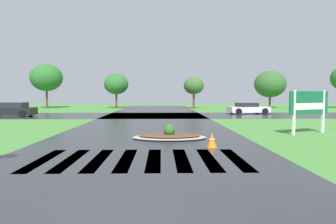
# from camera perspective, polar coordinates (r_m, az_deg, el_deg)

# --- Properties ---
(asphalt_roadway) EXTENTS (9.66, 80.00, 0.01)m
(asphalt_roadway) POSITION_cam_1_polar(r_m,az_deg,el_deg) (14.73, -3.93, -5.00)
(asphalt_roadway) COLOR #2B2B30
(asphalt_roadway) RESTS_ON ground
(asphalt_cross_road) EXTENTS (90.00, 8.69, 0.01)m
(asphalt_cross_road) POSITION_cam_1_polar(r_m,az_deg,el_deg) (30.62, -2.53, -0.63)
(asphalt_cross_road) COLOR #2B2B30
(asphalt_cross_road) RESTS_ON ground
(crosswalk_stripes) EXTENTS (6.75, 3.57, 0.01)m
(crosswalk_stripes) POSITION_cam_1_polar(r_m,az_deg,el_deg) (10.30, -5.13, -8.67)
(crosswalk_stripes) COLOR white
(crosswalk_stripes) RESTS_ON ground
(estate_billboard) EXTENTS (2.63, 1.28, 2.33)m
(estate_billboard) POSITION_cam_1_polar(r_m,az_deg,el_deg) (18.17, 24.47, 1.20)
(estate_billboard) COLOR white
(estate_billboard) RESTS_ON ground
(median_island) EXTENTS (3.57, 2.20, 0.68)m
(median_island) POSITION_cam_1_polar(r_m,az_deg,el_deg) (15.00, 0.27, -4.38)
(median_island) COLOR #9E9B93
(median_island) RESTS_ON ground
(car_silver_hatch) EXTENTS (4.40, 2.59, 1.18)m
(car_silver_hatch) POSITION_cam_1_polar(r_m,az_deg,el_deg) (34.08, 14.47, 0.63)
(car_silver_hatch) COLOR silver
(car_silver_hatch) RESTS_ON ground
(car_blue_compact) EXTENTS (4.64, 2.29, 1.34)m
(car_blue_compact) POSITION_cam_1_polar(r_m,az_deg,el_deg) (32.51, -27.01, 0.35)
(car_blue_compact) COLOR black
(car_blue_compact) RESTS_ON ground
(traffic_cone) EXTENTS (0.39, 0.39, 0.61)m
(traffic_cone) POSITION_cam_1_polar(r_m,az_deg,el_deg) (12.57, 8.07, -5.15)
(traffic_cone) COLOR orange
(traffic_cone) RESTS_ON ground
(background_treeline) EXTENTS (48.51, 6.10, 6.48)m
(background_treeline) POSITION_cam_1_polar(r_m,az_deg,el_deg) (46.17, 6.15, 5.68)
(background_treeline) COLOR #4C3823
(background_treeline) RESTS_ON ground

